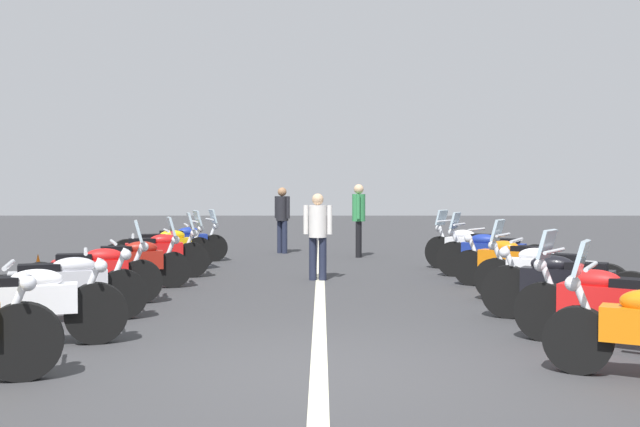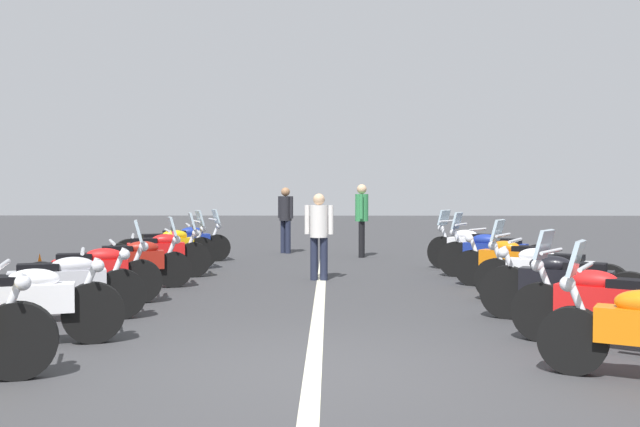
# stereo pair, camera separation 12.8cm
# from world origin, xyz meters

# --- Properties ---
(ground_plane) EXTENTS (80.00, 80.00, 0.00)m
(ground_plane) POSITION_xyz_m (0.00, 0.00, 0.00)
(ground_plane) COLOR #38383A
(lane_centre_stripe) EXTENTS (22.92, 0.16, 0.01)m
(lane_centre_stripe) POSITION_xyz_m (5.29, 0.00, 0.00)
(lane_centre_stripe) COLOR beige
(lane_centre_stripe) RESTS_ON ground_plane
(motorcycle_left_row_1) EXTENTS (0.93, 2.12, 1.01)m
(motorcycle_left_row_1) POSITION_xyz_m (0.98, 3.08, 0.46)
(motorcycle_left_row_1) COLOR black
(motorcycle_left_row_1) RESTS_ON ground_plane
(motorcycle_left_row_2) EXTENTS (0.99, 2.04, 1.00)m
(motorcycle_left_row_2) POSITION_xyz_m (2.38, 3.18, 0.46)
(motorcycle_left_row_2) COLOR black
(motorcycle_left_row_2) RESTS_ON ground_plane
(motorcycle_left_row_3) EXTENTS (0.77, 1.96, 1.20)m
(motorcycle_left_row_3) POSITION_xyz_m (3.76, 3.22, 0.46)
(motorcycle_left_row_3) COLOR black
(motorcycle_left_row_3) RESTS_ON ground_plane
(motorcycle_left_row_4) EXTENTS (0.88, 1.92, 1.19)m
(motorcycle_left_row_4) POSITION_xyz_m (5.36, 3.10, 0.46)
(motorcycle_left_row_4) COLOR black
(motorcycle_left_row_4) RESTS_ON ground_plane
(motorcycle_left_row_5) EXTENTS (0.80, 1.99, 1.22)m
(motorcycle_left_row_5) POSITION_xyz_m (6.81, 3.05, 0.47)
(motorcycle_left_row_5) COLOR black
(motorcycle_left_row_5) RESTS_ON ground_plane
(motorcycle_left_row_6) EXTENTS (1.06, 1.99, 1.22)m
(motorcycle_left_row_6) POSITION_xyz_m (8.09, 3.17, 0.48)
(motorcycle_left_row_6) COLOR black
(motorcycle_left_row_6) RESTS_ON ground_plane
(motorcycle_left_row_7) EXTENTS (1.05, 2.02, 1.20)m
(motorcycle_left_row_7) POSITION_xyz_m (9.71, 3.13, 0.46)
(motorcycle_left_row_7) COLOR black
(motorcycle_left_row_7) RESTS_ON ground_plane
(motorcycle_right_row_1) EXTENTS (1.32, 1.75, 1.21)m
(motorcycle_right_row_1) POSITION_xyz_m (0.97, -2.98, 0.47)
(motorcycle_right_row_1) COLOR black
(motorcycle_right_row_1) RESTS_ON ground_plane
(motorcycle_right_row_2) EXTENTS (1.12, 1.93, 1.02)m
(motorcycle_right_row_2) POSITION_xyz_m (2.42, -3.02, 0.47)
(motorcycle_right_row_2) COLOR black
(motorcycle_right_row_2) RESTS_ON ground_plane
(motorcycle_right_row_3) EXTENTS (1.25, 1.94, 1.21)m
(motorcycle_right_row_3) POSITION_xyz_m (3.80, -3.24, 0.47)
(motorcycle_right_row_3) COLOR black
(motorcycle_right_row_3) RESTS_ON ground_plane
(motorcycle_right_row_4) EXTENTS (1.41, 1.81, 0.99)m
(motorcycle_right_row_4) POSITION_xyz_m (5.41, -3.19, 0.45)
(motorcycle_right_row_4) COLOR black
(motorcycle_right_row_4) RESTS_ON ground_plane
(motorcycle_right_row_5) EXTENTS (1.18, 1.97, 1.22)m
(motorcycle_right_row_5) POSITION_xyz_m (6.78, -3.17, 0.48)
(motorcycle_right_row_5) COLOR black
(motorcycle_right_row_5) RESTS_ON ground_plane
(motorcycle_right_row_6) EXTENTS (1.39, 1.72, 1.23)m
(motorcycle_right_row_6) POSITION_xyz_m (8.10, -3.04, 0.48)
(motorcycle_right_row_6) COLOR black
(motorcycle_right_row_6) RESTS_ON ground_plane
(traffic_cone_1) EXTENTS (0.36, 0.36, 0.61)m
(traffic_cone_1) POSITION_xyz_m (5.12, 4.56, 0.29)
(traffic_cone_1) COLOR orange
(traffic_cone_1) RESTS_ON ground_plane
(bystander_0) EXTENTS (0.32, 0.52, 1.58)m
(bystander_0) POSITION_xyz_m (6.56, 0.04, 0.92)
(bystander_0) COLOR #1E2338
(bystander_0) RESTS_ON ground_plane
(bystander_2) EXTENTS (0.53, 0.32, 1.79)m
(bystander_2) POSITION_xyz_m (11.00, -0.93, 1.05)
(bystander_2) COLOR black
(bystander_2) RESTS_ON ground_plane
(bystander_4) EXTENTS (0.39, 0.41, 1.71)m
(bystander_4) POSITION_xyz_m (12.10, 1.00, 1.01)
(bystander_4) COLOR #1E2338
(bystander_4) RESTS_ON ground_plane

